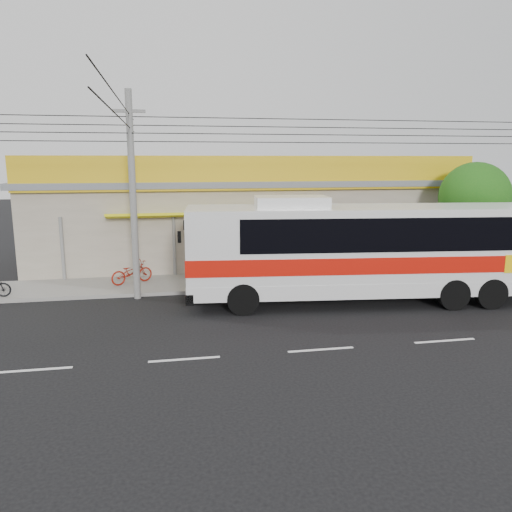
{
  "coord_description": "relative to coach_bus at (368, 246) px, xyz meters",
  "views": [
    {
      "loc": [
        -4.42,
        -15.85,
        5.53
      ],
      "look_at": [
        -1.12,
        2.0,
        2.01
      ],
      "focal_mm": 35.0,
      "sensor_mm": 36.0,
      "label": 1
    }
  ],
  "objects": [
    {
      "name": "ground",
      "position": [
        -3.31,
        -2.03,
        -2.23
      ],
      "size": [
        120.0,
        120.0,
        0.0
      ],
      "primitive_type": "plane",
      "color": "black",
      "rests_on": "ground"
    },
    {
      "name": "sidewalk",
      "position": [
        -3.31,
        3.97,
        -2.16
      ],
      "size": [
        30.0,
        3.2,
        0.15
      ],
      "primitive_type": "cube",
      "color": "gray",
      "rests_on": "ground"
    },
    {
      "name": "lane_markings",
      "position": [
        -3.31,
        -4.53,
        -2.23
      ],
      "size": [
        50.0,
        0.12,
        0.01
      ],
      "primitive_type": null,
      "color": "silver",
      "rests_on": "ground"
    },
    {
      "name": "storefront_building",
      "position": [
        -3.32,
        9.5,
        0.07
      ],
      "size": [
        22.6,
        9.2,
        5.7
      ],
      "color": "gray",
      "rests_on": "ground"
    },
    {
      "name": "coach_bus",
      "position": [
        0.0,
        0.0,
        0.0
      ],
      "size": [
        13.74,
        4.22,
        4.17
      ],
      "rotation": [
        0.0,
        0.0,
        -0.1
      ],
      "color": "silver",
      "rests_on": "ground"
    },
    {
      "name": "motorbike_red",
      "position": [
        -9.22,
        4.14,
        -1.58
      ],
      "size": [
        2.0,
        1.51,
        1.01
      ],
      "primitive_type": "imported",
      "rotation": [
        0.0,
        0.0,
        2.07
      ],
      "color": "maroon",
      "rests_on": "sidewalk"
    },
    {
      "name": "utility_pole",
      "position": [
        -8.9,
        2.17,
        4.48
      ],
      "size": [
        34.0,
        14.0,
        8.14
      ],
      "color": "slate",
      "rests_on": "ground"
    },
    {
      "name": "tree_near",
      "position": [
        6.79,
        3.35,
        1.44
      ],
      "size": [
        3.27,
        3.27,
        5.42
      ],
      "color": "#372216",
      "rests_on": "ground"
    }
  ]
}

